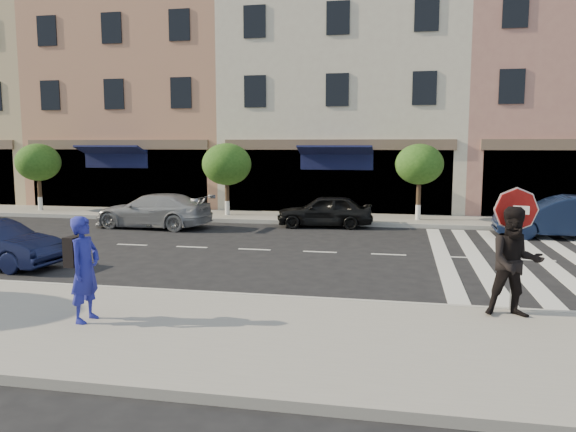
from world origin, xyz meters
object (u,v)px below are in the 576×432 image
(stop_sign, at_px, (516,221))
(car_far_right, at_px, (563,217))
(car_far_mid, at_px, (325,211))
(photographer, at_px, (85,269))
(car_far_left, at_px, (153,211))
(walker, at_px, (515,262))

(stop_sign, relative_size, car_far_right, 0.52)
(car_far_mid, bearing_deg, car_far_right, 77.69)
(photographer, height_order, car_far_left, photographer)
(stop_sign, bearing_deg, car_far_mid, 127.64)
(car_far_left, distance_m, car_far_mid, 6.55)
(photographer, xyz_separation_m, car_far_left, (-4.00, 11.30, -0.40))
(stop_sign, xyz_separation_m, walker, (-0.04, -0.33, -0.69))
(car_far_mid, relative_size, car_far_right, 0.83)
(walker, height_order, car_far_left, walker)
(car_far_right, bearing_deg, walker, -17.45)
(car_far_mid, bearing_deg, car_far_left, -82.17)
(photographer, relative_size, car_far_mid, 0.50)
(photographer, bearing_deg, walker, -72.37)
(stop_sign, height_order, photographer, stop_sign)
(stop_sign, xyz_separation_m, car_far_mid, (-4.86, 10.75, -1.18))
(walker, bearing_deg, stop_sign, 79.07)
(walker, relative_size, car_far_left, 0.43)
(car_far_left, bearing_deg, stop_sign, 55.01)
(car_far_right, bearing_deg, car_far_mid, -95.89)
(walker, height_order, car_far_mid, walker)
(stop_sign, height_order, walker, stop_sign)
(car_far_left, distance_m, car_far_right, 14.61)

